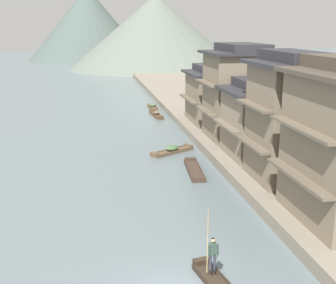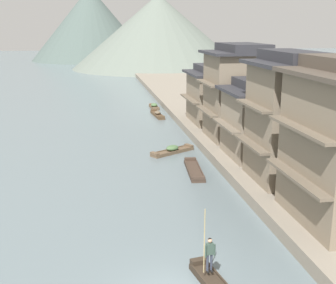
{
  "view_description": "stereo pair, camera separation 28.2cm",
  "coord_description": "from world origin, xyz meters",
  "px_view_note": "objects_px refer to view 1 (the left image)",
  "views": [
    {
      "loc": [
        -3.12,
        -16.29,
        11.04
      ],
      "look_at": [
        3.03,
        18.58,
        1.81
      ],
      "focal_mm": 47.74,
      "sensor_mm": 36.0,
      "label": 1
    },
    {
      "loc": [
        -2.85,
        -16.33,
        11.04
      ],
      "look_at": [
        3.03,
        18.58,
        1.81
      ],
      "focal_mm": 47.74,
      "sensor_mm": 36.0,
      "label": 2
    }
  ],
  "objects_px": {
    "house_waterfront_far": "(211,94)",
    "boat_moored_third": "(153,106)",
    "boatman_person": "(213,250)",
    "boat_moored_far": "(194,170)",
    "boat_moored_second": "(156,114)",
    "house_waterfront_narrow": "(240,92)",
    "house_waterfront_tall": "(259,119)",
    "boat_moored_nearest": "(172,150)",
    "house_waterfront_second": "(287,118)"
  },
  "relations": [
    {
      "from": "house_waterfront_far",
      "to": "boat_moored_nearest",
      "type": "bearing_deg",
      "value": -123.22
    },
    {
      "from": "boatman_person",
      "to": "house_waterfront_narrow",
      "type": "bearing_deg",
      "value": 68.59
    },
    {
      "from": "boat_moored_second",
      "to": "house_waterfront_far",
      "type": "distance_m",
      "value": 9.81
    },
    {
      "from": "house_waterfront_tall",
      "to": "boat_moored_far",
      "type": "bearing_deg",
      "value": -169.18
    },
    {
      "from": "boat_moored_second",
      "to": "house_waterfront_far",
      "type": "xyz_separation_m",
      "value": [
        4.91,
        -7.72,
        3.55
      ]
    },
    {
      "from": "boat_moored_second",
      "to": "house_waterfront_far",
      "type": "relative_size",
      "value": 0.67
    },
    {
      "from": "boat_moored_nearest",
      "to": "house_waterfront_second",
      "type": "distance_m",
      "value": 12.87
    },
    {
      "from": "boat_moored_second",
      "to": "house_waterfront_far",
      "type": "height_order",
      "value": "house_waterfront_far"
    },
    {
      "from": "boat_moored_far",
      "to": "house_waterfront_far",
      "type": "distance_m",
      "value": 16.09
    },
    {
      "from": "house_waterfront_narrow",
      "to": "boatman_person",
      "type": "bearing_deg",
      "value": -111.41
    },
    {
      "from": "boat_moored_nearest",
      "to": "boat_moored_third",
      "type": "xyz_separation_m",
      "value": [
        1.44,
        22.52,
        0.02
      ]
    },
    {
      "from": "boat_moored_second",
      "to": "boat_moored_third",
      "type": "height_order",
      "value": "boat_moored_third"
    },
    {
      "from": "boat_moored_second",
      "to": "house_waterfront_narrow",
      "type": "distance_m",
      "value": 16.88
    },
    {
      "from": "house_waterfront_far",
      "to": "house_waterfront_tall",
      "type": "bearing_deg",
      "value": -88.85
    },
    {
      "from": "boat_moored_third",
      "to": "house_waterfront_tall",
      "type": "xyz_separation_m",
      "value": [
        4.84,
        -27.04,
        3.51
      ]
    },
    {
      "from": "house_waterfront_far",
      "to": "house_waterfront_narrow",
      "type": "bearing_deg",
      "value": -84.23
    },
    {
      "from": "boat_moored_far",
      "to": "house_waterfront_tall",
      "type": "xyz_separation_m",
      "value": [
        5.56,
        1.06,
        3.63
      ]
    },
    {
      "from": "boat_moored_third",
      "to": "boat_moored_far",
      "type": "xyz_separation_m",
      "value": [
        -0.71,
        -28.1,
        -0.12
      ]
    },
    {
      "from": "boat_moored_second",
      "to": "boat_moored_far",
      "type": "bearing_deg",
      "value": -90.95
    },
    {
      "from": "boat_moored_nearest",
      "to": "house_waterfront_second",
      "type": "xyz_separation_m",
      "value": [
        5.93,
        -10.35,
        4.84
      ]
    },
    {
      "from": "house_waterfront_second",
      "to": "house_waterfront_tall",
      "type": "bearing_deg",
      "value": 86.51
    },
    {
      "from": "boat_moored_second",
      "to": "house_waterfront_narrow",
      "type": "bearing_deg",
      "value": -69.51
    },
    {
      "from": "boat_moored_second",
      "to": "house_waterfront_second",
      "type": "relative_size",
      "value": 0.57
    },
    {
      "from": "boatman_person",
      "to": "house_waterfront_far",
      "type": "height_order",
      "value": "house_waterfront_far"
    },
    {
      "from": "boatman_person",
      "to": "house_waterfront_tall",
      "type": "relative_size",
      "value": 0.47
    },
    {
      "from": "boat_moored_nearest",
      "to": "house_waterfront_far",
      "type": "height_order",
      "value": "house_waterfront_far"
    },
    {
      "from": "boat_moored_nearest",
      "to": "house_waterfront_tall",
      "type": "xyz_separation_m",
      "value": [
        6.29,
        -4.52,
        3.53
      ]
    },
    {
      "from": "house_waterfront_narrow",
      "to": "boat_moored_third",
      "type": "bearing_deg",
      "value": 104.37
    },
    {
      "from": "boat_moored_nearest",
      "to": "boat_moored_second",
      "type": "distance_m",
      "value": 16.93
    },
    {
      "from": "boat_moored_nearest",
      "to": "boat_moored_second",
      "type": "xyz_separation_m",
      "value": [
        1.1,
        16.9,
        -0.02
      ]
    },
    {
      "from": "boat_moored_far",
      "to": "house_waterfront_narrow",
      "type": "height_order",
      "value": "house_waterfront_narrow"
    },
    {
      "from": "boat_moored_second",
      "to": "boat_moored_far",
      "type": "height_order",
      "value": "boat_moored_second"
    },
    {
      "from": "house_waterfront_narrow",
      "to": "house_waterfront_far",
      "type": "xyz_separation_m",
      "value": [
        -0.75,
        7.43,
        -1.3
      ]
    },
    {
      "from": "house_waterfront_tall",
      "to": "house_waterfront_narrow",
      "type": "distance_m",
      "value": 6.42
    },
    {
      "from": "boatman_person",
      "to": "house_waterfront_narrow",
      "type": "xyz_separation_m",
      "value": [
        8.8,
        22.45,
        3.57
      ]
    },
    {
      "from": "house_waterfront_tall",
      "to": "house_waterfront_far",
      "type": "height_order",
      "value": "same"
    },
    {
      "from": "boatman_person",
      "to": "boat_moored_third",
      "type": "xyz_separation_m",
      "value": [
        3.48,
        43.22,
        -1.24
      ]
    },
    {
      "from": "house_waterfront_far",
      "to": "boat_moored_third",
      "type": "bearing_deg",
      "value": 108.91
    },
    {
      "from": "boatman_person",
      "to": "boat_moored_far",
      "type": "xyz_separation_m",
      "value": [
        2.77,
        15.12,
        -1.36
      ]
    },
    {
      "from": "boat_moored_third",
      "to": "house_waterfront_second",
      "type": "xyz_separation_m",
      "value": [
        4.49,
        -32.87,
        4.82
      ]
    },
    {
      "from": "house_waterfront_far",
      "to": "house_waterfront_second",
      "type": "bearing_deg",
      "value": -90.24
    },
    {
      "from": "boatman_person",
      "to": "house_waterfront_far",
      "type": "xyz_separation_m",
      "value": [
        8.05,
        29.88,
        2.26
      ]
    },
    {
      "from": "boat_moored_second",
      "to": "house_waterfront_second",
      "type": "distance_m",
      "value": 28.09
    },
    {
      "from": "boatman_person",
      "to": "boat_moored_second",
      "type": "xyz_separation_m",
      "value": [
        3.14,
        37.6,
        -1.28
      ]
    },
    {
      "from": "boat_moored_third",
      "to": "house_waterfront_tall",
      "type": "bearing_deg",
      "value": -79.84
    },
    {
      "from": "boat_moored_second",
      "to": "boat_moored_far",
      "type": "relative_size",
      "value": 0.96
    },
    {
      "from": "boatman_person",
      "to": "boat_moored_second",
      "type": "height_order",
      "value": "boatman_person"
    },
    {
      "from": "boatman_person",
      "to": "boat_moored_far",
      "type": "distance_m",
      "value": 15.43
    },
    {
      "from": "boat_moored_third",
      "to": "boatman_person",
      "type": "bearing_deg",
      "value": -94.61
    },
    {
      "from": "boat_moored_second",
      "to": "house_waterfront_tall",
      "type": "relative_size",
      "value": 0.78
    }
  ]
}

